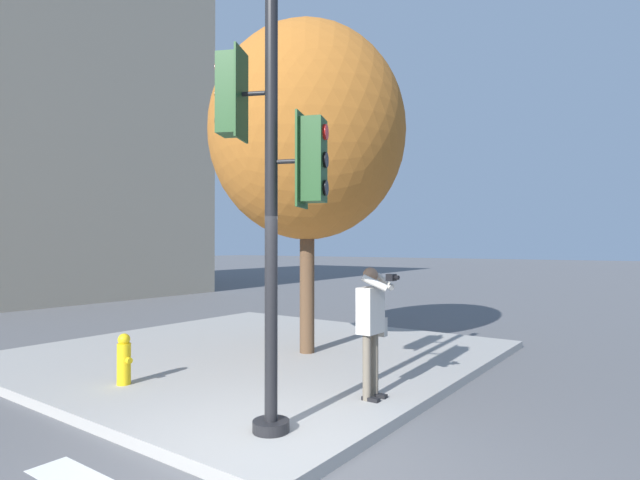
% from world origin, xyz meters
% --- Properties ---
extents(ground_plane, '(160.00, 160.00, 0.00)m').
position_xyz_m(ground_plane, '(0.00, 0.00, 0.00)').
color(ground_plane, '#5B5B5E').
extents(sidewalk_corner, '(8.00, 8.00, 0.14)m').
position_xyz_m(sidewalk_corner, '(3.50, 3.50, 0.07)').
color(sidewalk_corner, '#9E9B96').
rests_on(sidewalk_corner, ground_plane).
extents(traffic_signal_pole, '(0.75, 1.22, 5.02)m').
position_xyz_m(traffic_signal_pole, '(0.47, 0.41, 2.98)').
color(traffic_signal_pole, black).
rests_on(traffic_signal_pole, sidewalk_corner).
extents(person_photographer, '(0.58, 0.54, 1.74)m').
position_xyz_m(person_photographer, '(2.17, 0.12, 1.18)').
color(person_photographer, black).
rests_on(person_photographer, sidewalk_corner).
extents(street_tree, '(3.74, 3.74, 6.27)m').
position_xyz_m(street_tree, '(3.92, 2.54, 4.34)').
color(street_tree, brown).
rests_on(street_tree, sidewalk_corner).
extents(fire_hydrant, '(0.20, 0.26, 0.75)m').
position_xyz_m(fire_hydrant, '(0.61, 3.39, 0.51)').
color(fire_hydrant, yellow).
rests_on(fire_hydrant, sidewalk_corner).
extents(building_right, '(13.26, 13.92, 18.23)m').
position_xyz_m(building_right, '(6.00, 21.46, 9.13)').
color(building_right, tan).
rests_on(building_right, ground_plane).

